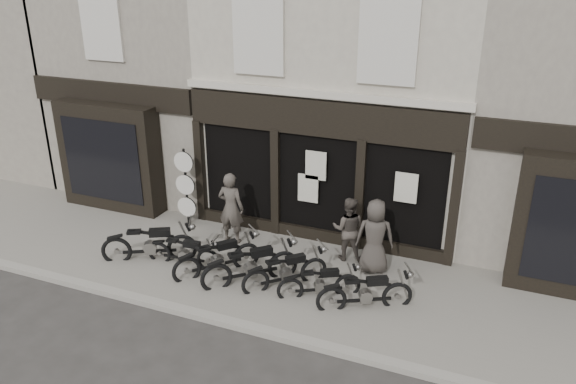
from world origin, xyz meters
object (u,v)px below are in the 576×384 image
at_px(motorcycle_6, 366,296).
at_px(man_centre, 348,229).
at_px(motorcycle_5, 320,286).
at_px(advert_sign_post, 186,191).
at_px(motorcycle_0, 151,247).
at_px(motorcycle_2, 218,260).
at_px(motorcycle_3, 251,269).
at_px(man_left, 231,208).
at_px(man_right, 375,236).
at_px(motorcycle_1, 185,255).
at_px(motorcycle_4, 286,274).

xyz_separation_m(motorcycle_6, man_centre, (-0.98, 1.91, 0.54)).
bearing_deg(motorcycle_5, advert_sign_post, 126.49).
xyz_separation_m(motorcycle_0, motorcycle_2, (1.86, 0.08, -0.03)).
bearing_deg(motorcycle_3, motorcycle_0, 136.61).
xyz_separation_m(motorcycle_2, motorcycle_3, (0.92, -0.08, 0.03)).
bearing_deg(man_left, man_right, 177.17).
bearing_deg(motorcycle_2, motorcycle_0, 132.79).
xyz_separation_m(motorcycle_3, man_centre, (1.75, 1.88, 0.49)).
distance_m(motorcycle_2, motorcycle_6, 3.65).
bearing_deg(man_left, advert_sign_post, -16.57).
relative_size(motorcycle_5, man_left, 0.89).
height_order(man_left, man_right, man_left).
bearing_deg(motorcycle_3, advert_sign_post, 102.12).
relative_size(motorcycle_2, man_right, 1.00).
bearing_deg(motorcycle_3, man_left, 86.65).
bearing_deg(motorcycle_1, man_right, 11.83).
bearing_deg(man_centre, motorcycle_4, 50.92).
bearing_deg(motorcycle_5, motorcycle_1, 148.97).
relative_size(motorcycle_0, man_left, 1.12).
bearing_deg(motorcycle_6, man_centre, 88.14).
distance_m(motorcycle_5, man_centre, 1.93).
relative_size(motorcycle_1, man_right, 1.05).
xyz_separation_m(motorcycle_5, motorcycle_6, (1.06, -0.07, 0.04)).
xyz_separation_m(motorcycle_0, man_centre, (4.53, 1.88, 0.49)).
distance_m(motorcycle_0, man_right, 5.53).
relative_size(motorcycle_0, motorcycle_6, 1.12).
height_order(motorcycle_0, motorcycle_5, motorcycle_0).
bearing_deg(motorcycle_2, motorcycle_1, 129.29).
xyz_separation_m(motorcycle_4, man_left, (-2.17, 1.47, 0.68)).
distance_m(motorcycle_4, man_centre, 2.04).
height_order(motorcycle_3, motorcycle_5, motorcycle_3).
height_order(motorcycle_1, man_centre, man_centre).
bearing_deg(man_centre, man_left, -5.89).
distance_m(motorcycle_0, motorcycle_4, 3.60).
distance_m(motorcycle_2, man_right, 3.76).
xyz_separation_m(motorcycle_6, advert_sign_post, (-5.71, 2.08, 0.74)).
xyz_separation_m(motorcycle_1, man_right, (4.36, 1.43, 0.67)).
bearing_deg(man_right, motorcycle_0, 2.66).
height_order(motorcycle_4, man_right, man_right).
relative_size(motorcycle_0, advert_sign_post, 0.92).
bearing_deg(motorcycle_2, man_right, -26.57).
xyz_separation_m(man_left, man_centre, (3.10, 0.26, -0.14)).
height_order(motorcycle_1, motorcycle_2, motorcycle_2).
xyz_separation_m(motorcycle_1, man_centre, (3.61, 1.78, 0.57)).
distance_m(man_right, advert_sign_post, 5.50).
xyz_separation_m(motorcycle_2, man_left, (-0.43, 1.54, 0.66)).
bearing_deg(motorcycle_2, motorcycle_4, -47.34).
relative_size(motorcycle_5, advert_sign_post, 0.73).
relative_size(motorcycle_6, advert_sign_post, 0.82).
height_order(man_left, advert_sign_post, advert_sign_post).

